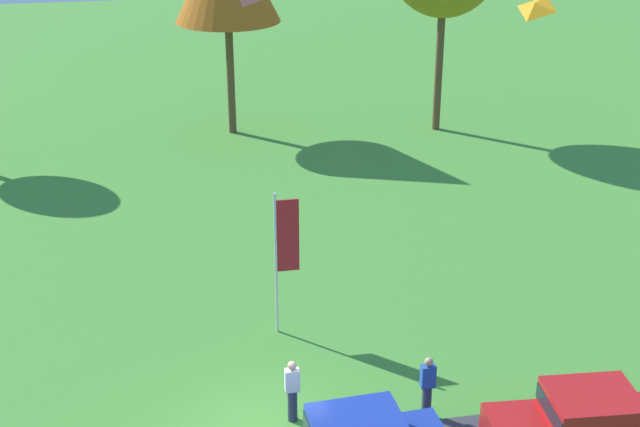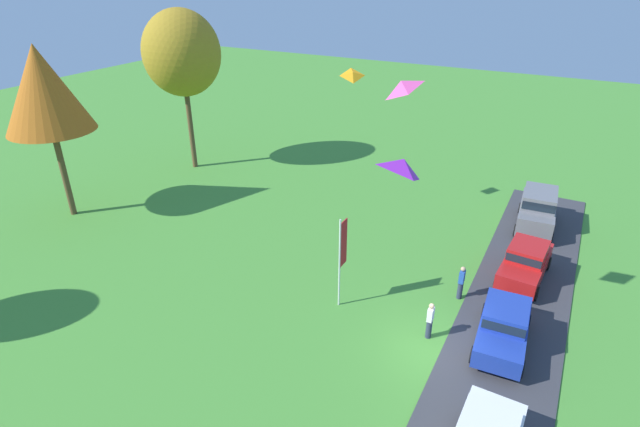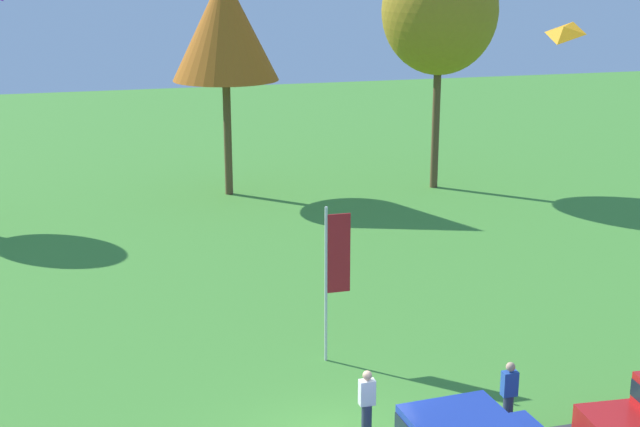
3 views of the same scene
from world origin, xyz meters
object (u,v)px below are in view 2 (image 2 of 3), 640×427
(car_sedan_far_end, at_px, (504,325))
(car_sedan_mid_row, at_px, (526,261))
(person_beside_suv, at_px, (430,320))
(tree_lone_near, at_px, (182,53))
(kite_diamond_trailing_tail, at_px, (400,86))
(kite_diamond_high_left, at_px, (404,166))
(car_suv_near_entrance, at_px, (538,208))
(flag_banner, at_px, (342,250))
(kite_diamond_topmost, at_px, (353,75))
(tree_far_right, at_px, (43,89))
(person_on_lawn, at_px, (461,282))

(car_sedan_far_end, relative_size, car_sedan_mid_row, 1.00)
(person_beside_suv, bearing_deg, car_sedan_far_end, -71.30)
(person_beside_suv, xyz_separation_m, tree_lone_near, (10.48, 21.53, 7.46))
(kite_diamond_trailing_tail, bearing_deg, kite_diamond_high_left, -159.60)
(car_suv_near_entrance, bearing_deg, flag_banner, 149.74)
(person_beside_suv, xyz_separation_m, kite_diamond_topmost, (8.88, 7.83, 7.60))
(car_suv_near_entrance, height_order, kite_diamond_trailing_tail, kite_diamond_trailing_tail)
(flag_banner, bearing_deg, car_sedan_far_end, -86.18)
(tree_far_right, bearing_deg, kite_diamond_topmost, -61.49)
(car_sedan_mid_row, height_order, kite_diamond_high_left, kite_diamond_high_left)
(car_suv_near_entrance, xyz_separation_m, kite_diamond_high_left, (-19.54, 1.89, 9.02))
(kite_diamond_trailing_tail, height_order, kite_diamond_high_left, kite_diamond_trailing_tail)
(car_sedan_mid_row, distance_m, person_beside_suv, 6.96)
(flag_banner, bearing_deg, car_suv_near_entrance, -30.26)
(car_sedan_far_end, distance_m, kite_diamond_high_left, 12.56)
(tree_far_right, relative_size, tree_lone_near, 0.90)
(person_on_lawn, relative_size, tree_lone_near, 0.15)
(car_sedan_far_end, height_order, kite_diamond_high_left, kite_diamond_high_left)
(kite_diamond_topmost, bearing_deg, car_suv_near_entrance, -72.15)
(flag_banner, relative_size, kite_diamond_trailing_tail, 4.27)
(car_sedan_far_end, relative_size, kite_diamond_high_left, 4.96)
(car_suv_near_entrance, distance_m, kite_diamond_high_left, 21.61)
(car_sedan_far_end, relative_size, tree_far_right, 0.44)
(tree_lone_near, bearing_deg, car_sedan_mid_row, -99.61)
(tree_far_right, distance_m, flag_banner, 19.23)
(kite_diamond_topmost, bearing_deg, car_sedan_far_end, -126.95)
(car_sedan_mid_row, height_order, tree_far_right, tree_far_right)
(flag_banner, distance_m, kite_diamond_topmost, 10.78)
(tree_lone_near, xyz_separation_m, kite_diamond_high_left, (-17.78, -22.25, 1.98))
(car_sedan_mid_row, height_order, kite_diamond_trailing_tail, kite_diamond_trailing_tail)
(car_sedan_far_end, bearing_deg, person_on_lawn, 43.82)
(car_sedan_far_end, distance_m, person_beside_suv, 2.90)
(kite_diamond_topmost, relative_size, kite_diamond_high_left, 1.12)
(car_sedan_far_end, height_order, car_sedan_mid_row, same)
(car_sedan_far_end, relative_size, tree_lone_near, 0.40)
(car_sedan_mid_row, distance_m, tree_lone_near, 25.75)
(tree_lone_near, bearing_deg, kite_diamond_trailing_tail, -118.97)
(person_beside_suv, relative_size, flag_banner, 0.39)
(person_beside_suv, height_order, kite_diamond_topmost, kite_diamond_topmost)
(person_on_lawn, xyz_separation_m, flag_banner, (-2.85, 4.72, 1.90))
(person_beside_suv, xyz_separation_m, flag_banner, (0.46, 4.27, 1.90))
(car_sedan_far_end, xyz_separation_m, tree_lone_near, (9.55, 24.27, 7.29))
(person_on_lawn, bearing_deg, car_suv_near_entrance, -13.55)
(car_sedan_far_end, relative_size, person_on_lawn, 2.63)
(tree_far_right, height_order, kite_diamond_topmost, tree_far_right)
(car_sedan_mid_row, distance_m, person_on_lawn, 3.86)
(car_sedan_mid_row, xyz_separation_m, kite_diamond_topmost, (2.52, 10.65, 7.43))
(car_sedan_mid_row, xyz_separation_m, kite_diamond_high_left, (-13.66, 2.10, 9.27))
(tree_far_right, relative_size, kite_diamond_topmost, 10.00)
(car_sedan_far_end, height_order, kite_diamond_trailing_tail, kite_diamond_trailing_tail)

